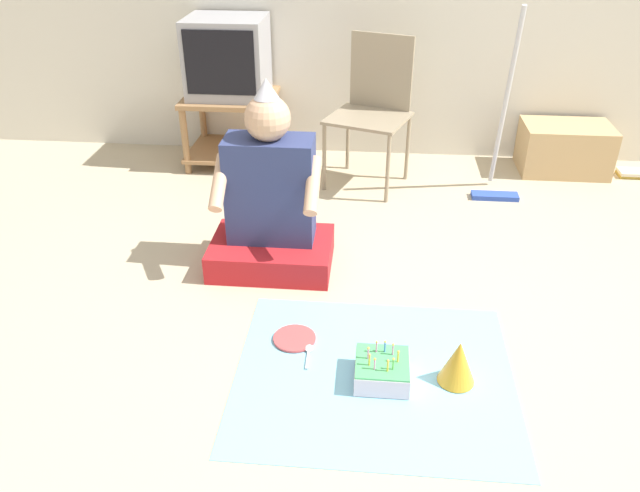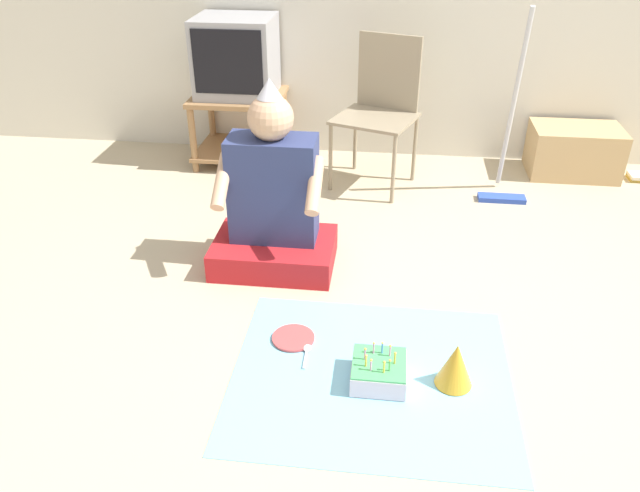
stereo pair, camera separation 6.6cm
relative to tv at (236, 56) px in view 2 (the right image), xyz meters
name	(u,v)px [view 2 (the right image)]	position (x,y,z in m)	size (l,w,h in m)	color
ground_plane	(411,350)	(1.15, -1.92, -0.71)	(16.00, 16.00, 0.00)	tan
tv_stand	(240,122)	(0.00, -0.01, -0.43)	(0.59, 0.51, 0.46)	#997047
tv	(236,56)	(0.00, 0.00, 0.00)	(0.49, 0.44, 0.49)	#99999E
folding_chair	(381,102)	(0.94, -0.22, -0.19)	(0.56, 0.54, 0.90)	gray
cardboard_box_stack	(574,151)	(2.20, 0.03, -0.55)	(0.56, 0.37, 0.32)	tan
dust_mop	(508,149)	(1.70, -0.39, -0.39)	(0.28, 0.26, 1.12)	#2D4CB2
person_seated	(273,205)	(0.47, -1.30, -0.39)	(0.59, 0.42, 0.93)	red
party_cloth	(371,376)	(1.00, -2.10, -0.70)	(1.08, 0.94, 0.01)	#7FC6E0
birthday_cake	(379,371)	(1.03, -2.12, -0.66)	(0.21, 0.21, 0.14)	silver
party_hat_blue	(455,365)	(1.31, -2.10, -0.61)	(0.14, 0.14, 0.18)	gold
paper_plate	(293,338)	(0.66, -1.91, -0.70)	(0.18, 0.18, 0.01)	#D84C4C
plastic_spoon_near	(307,351)	(0.73, -1.99, -0.70)	(0.04, 0.15, 0.01)	white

